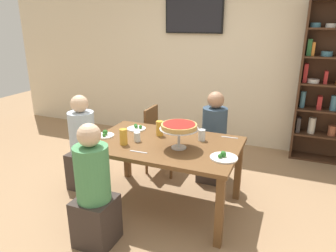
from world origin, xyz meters
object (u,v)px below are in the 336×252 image
object	(u,v)px
diner_far_right	(214,144)
diner_near_left	(94,195)
salad_plate_near_diner	(137,128)
cutlery_knife_near	(230,137)
television	(194,15)
salad_plate_far_diner	(224,157)
beer_glass_amber_tall	(124,137)
dining_table	(164,150)
deep_dish_pizza_stand	(179,128)
diner_head_west	(84,149)
salad_plate_spare	(105,135)
water_glass_clear_far	(137,137)
water_glass_clear_near	(202,135)
cutlery_fork_near	(139,152)
chair_far_left	(159,136)
beer_glass_amber_short	(160,128)

from	to	relation	value
diner_far_right	diner_near_left	xyz separation A→B (m)	(-0.66, -1.58, 0.00)
salad_plate_near_diner	cutlery_knife_near	bearing A→B (deg)	7.31
diner_far_right	salad_plate_near_diner	world-z (taller)	diner_far_right
television	diner_near_left	distance (m)	3.30
diner_near_left	cutlery_knife_near	size ratio (longest dim) A/B	6.39
salad_plate_far_diner	beer_glass_amber_tall	bearing A→B (deg)	-177.15
dining_table	diner_far_right	distance (m)	0.86
deep_dish_pizza_stand	salad_plate_near_diner	bearing A→B (deg)	152.15
diner_far_right	deep_dish_pizza_stand	distance (m)	0.98
diner_head_west	salad_plate_spare	distance (m)	0.46
beer_glass_amber_tall	television	bearing A→B (deg)	90.87
diner_head_west	diner_near_left	size ratio (longest dim) A/B	1.00
diner_head_west	beer_glass_amber_tall	distance (m)	0.79
beer_glass_amber_tall	water_glass_clear_far	xyz separation A→B (m)	(0.08, 0.13, -0.03)
diner_far_right	diner_head_west	bearing A→B (deg)	-60.97
salad_plate_spare	cutlery_knife_near	distance (m)	1.36
dining_table	water_glass_clear_near	xyz separation A→B (m)	(0.34, 0.21, 0.15)
diner_near_left	cutlery_knife_near	distance (m)	1.54
diner_far_right	salad_plate_far_diner	world-z (taller)	diner_far_right
deep_dish_pizza_stand	cutlery_fork_near	world-z (taller)	deep_dish_pizza_stand
television	chair_far_left	xyz separation A→B (m)	(-0.01, -1.34, -1.55)
beer_glass_amber_short	cutlery_fork_near	size ratio (longest dim) A/B	0.91
diner_head_west	diner_near_left	xyz separation A→B (m)	(0.72, -0.81, 0.00)
diner_near_left	salad_plate_near_diner	world-z (taller)	diner_near_left
chair_far_left	diner_head_west	bearing A→B (deg)	-40.04
television	salad_plate_near_diner	xyz separation A→B (m)	(-0.07, -1.84, -1.28)
beer_glass_amber_short	salad_plate_near_diner	bearing A→B (deg)	165.15
chair_far_left	cutlery_fork_near	bearing A→B (deg)	14.19
diner_near_left	salad_plate_far_diner	xyz separation A→B (m)	(0.99, 0.65, 0.26)
water_glass_clear_far	salad_plate_spare	bearing A→B (deg)	-179.44
television	salad_plate_spare	size ratio (longest dim) A/B	4.41
diner_head_west	salad_plate_near_diner	world-z (taller)	diner_head_west
diner_head_west	deep_dish_pizza_stand	world-z (taller)	diner_head_west
diner_head_west	beer_glass_amber_tall	size ratio (longest dim) A/B	6.97
beer_glass_amber_tall	salad_plate_near_diner	bearing A→B (deg)	102.24
diner_near_left	beer_glass_amber_tall	bearing A→B (deg)	3.27
cutlery_knife_near	deep_dish_pizza_stand	bearing A→B (deg)	47.92
salad_plate_far_diner	beer_glass_amber_tall	world-z (taller)	beer_glass_amber_tall
cutlery_knife_near	salad_plate_spare	bearing A→B (deg)	18.61
dining_table	chair_far_left	world-z (taller)	chair_far_left
diner_far_right	chair_far_left	distance (m)	0.74
diner_near_left	beer_glass_amber_short	world-z (taller)	diner_near_left
diner_near_left	salad_plate_spare	xyz separation A→B (m)	(-0.35, 0.73, 0.27)
dining_table	salad_plate_spare	bearing A→B (deg)	-173.51
salad_plate_near_diner	cutlery_fork_near	size ratio (longest dim) A/B	1.22
salad_plate_spare	diner_head_west	bearing A→B (deg)	167.00
dining_table	water_glass_clear_near	bearing A→B (deg)	31.79
salad_plate_spare	cutlery_fork_near	distance (m)	0.60
diner_head_west	salad_plate_far_diner	world-z (taller)	diner_head_west
deep_dish_pizza_stand	water_glass_clear_far	bearing A→B (deg)	179.14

